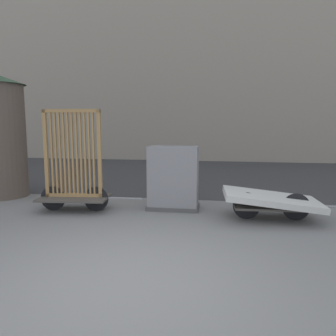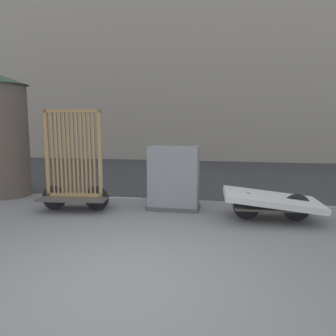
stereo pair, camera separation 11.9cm
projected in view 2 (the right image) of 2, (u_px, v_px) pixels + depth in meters
ground_plane at (123, 283)px, 3.70m from camera, size 60.00×60.00×0.00m
road_strip at (195, 174)px, 11.72m from camera, size 56.00×8.10×0.01m
building_facade at (208, 24)px, 16.69m from camera, size 48.00×4.00×13.60m
bike_cart_with_bedframe at (75, 176)px, 6.70m from camera, size 2.12×0.94×2.07m
bike_cart_with_mattress at (272, 201)px, 6.05m from camera, size 2.30×1.14×0.55m
utility_cabinet at (174, 180)px, 6.83m from camera, size 1.08×0.59×1.32m
advertising_column at (2, 135)px, 8.00m from camera, size 1.37×1.37×2.95m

